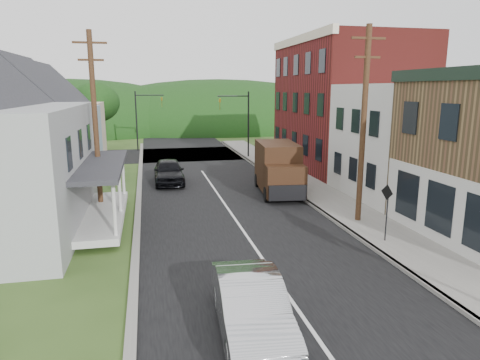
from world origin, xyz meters
TOP-DOWN VIEW (x-y plane):
  - ground at (0.00, 0.00)m, footprint 120.00×120.00m
  - road at (0.00, 10.00)m, footprint 9.00×90.00m
  - cross_road at (0.00, 27.00)m, footprint 60.00×9.00m
  - sidewalk_right at (5.90, 8.00)m, footprint 2.80×55.00m
  - curb_right at (4.55, 8.00)m, footprint 0.20×55.00m
  - curb_left at (-4.65, 8.00)m, footprint 0.30×55.00m
  - storefront_white at (11.30, 7.50)m, footprint 8.00×7.00m
  - storefront_red at (11.30, 17.00)m, footprint 8.00×12.00m
  - house_blue at (-11.00, 17.00)m, footprint 7.14×8.16m
  - house_cream at (-11.50, 26.00)m, footprint 7.14×8.16m
  - utility_pole_right at (5.60, 3.50)m, footprint 1.60×0.26m
  - utility_pole_left at (-6.50, 8.00)m, footprint 1.60×0.26m
  - traffic_signal_right at (4.30, 23.50)m, footprint 2.87×0.20m
  - traffic_signal_left at (-4.30, 30.50)m, footprint 2.87×0.20m
  - tree_left_d at (-9.00, 32.00)m, footprint 4.80×4.80m
  - forested_ridge at (0.00, 55.00)m, footprint 90.00×30.00m
  - silver_sedan at (-1.62, -4.67)m, footprint 1.91×4.78m
  - dark_sedan at (-2.70, 14.13)m, footprint 1.95×4.77m
  - delivery_van at (3.62, 9.86)m, footprint 2.80×5.66m
  - warning_sign at (5.32, 0.66)m, footprint 0.17×0.64m

SIDE VIEW (x-z plane):
  - ground at x=0.00m, z-range 0.00..0.00m
  - road at x=0.00m, z-range -0.01..0.01m
  - cross_road at x=0.00m, z-range -0.01..0.01m
  - forested_ridge at x=0.00m, z-range -8.00..8.00m
  - curb_left at x=-4.65m, z-range 0.00..0.12m
  - sidewalk_right at x=5.90m, z-range 0.00..0.15m
  - curb_right at x=4.55m, z-range 0.00..0.15m
  - silver_sedan at x=-1.62m, z-range 0.00..1.55m
  - dark_sedan at x=-2.70m, z-range 0.00..1.62m
  - delivery_van at x=3.62m, z-range 0.02..3.06m
  - warning_sign at x=5.32m, z-range 0.48..2.84m
  - storefront_white at x=11.30m, z-range 0.00..6.50m
  - house_blue at x=-11.00m, z-range 0.05..7.33m
  - house_cream at x=-11.50m, z-range 0.05..7.33m
  - traffic_signal_right at x=4.30m, z-range 0.76..6.76m
  - traffic_signal_left at x=-4.30m, z-range 0.76..6.76m
  - utility_pole_right at x=5.60m, z-range 0.16..9.16m
  - utility_pole_left at x=-6.50m, z-range 0.16..9.16m
  - tree_left_d at x=-9.00m, z-range 1.41..8.35m
  - storefront_red at x=11.30m, z-range 0.00..10.00m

